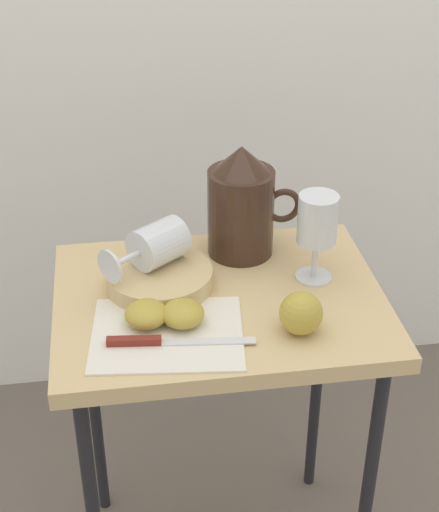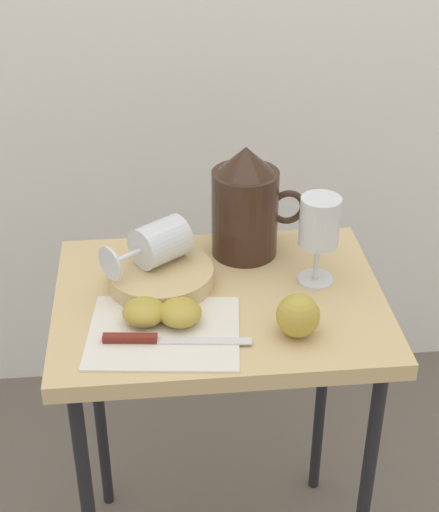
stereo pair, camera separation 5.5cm
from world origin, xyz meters
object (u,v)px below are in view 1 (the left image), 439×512
apple_half_left (146,314)px  apple_half_right (183,314)px  wine_glass_tipped_near (157,244)px  knife (159,341)px  wine_glass_upright (317,224)px  basket_tray (160,279)px  table (219,330)px  apple_whole (301,313)px  pitcher (241,210)px

apple_half_left → apple_half_right: (0.06, -0.01, 0.00)m
wine_glass_tipped_near → knife: bearing=-94.3°
wine_glass_upright → knife: wine_glass_upright is taller
basket_tray → wine_glass_tipped_near: bearing=92.4°
table → apple_whole: (0.11, -0.12, 0.11)m
table → apple_half_left: 0.17m
wine_glass_tipped_near → knife: wine_glass_tipped_near is taller
wine_glass_upright → wine_glass_tipped_near: bearing=172.8°
wine_glass_tipped_near → apple_half_left: bearing=-102.4°
knife → apple_half_right: bearing=47.8°
wine_glass_upright → wine_glass_tipped_near: 0.28m
knife → wine_glass_tipped_near: bearing=85.7°
apple_half_left → apple_whole: apple_whole is taller
apple_half_left → knife: apple_half_left is taller
pitcher → wine_glass_tipped_near: size_ratio=1.30×
basket_tray → pitcher: pitcher is taller
wine_glass_tipped_near → knife: size_ratio=0.70×
table → wine_glass_upright: (0.17, 0.03, 0.18)m
wine_glass_upright → apple_whole: (-0.06, -0.15, -0.07)m
apple_half_left → wine_glass_tipped_near: bearing=77.6°
basket_tray → pitcher: 0.20m
apple_half_left → apple_whole: (0.24, -0.05, 0.01)m
pitcher → apple_whole: pitcher is taller
wine_glass_tipped_near → apple_whole: 0.28m
table → knife: bearing=-133.0°
pitcher → knife: size_ratio=0.91×
table → apple_half_right: 0.14m
wine_glass_tipped_near → knife: (-0.01, -0.19, -0.06)m
table → apple_whole: 0.19m
basket_tray → apple_half_left: 0.11m
apple_whole → basket_tray: bearing=142.8°
basket_tray → wine_glass_tipped_near: (-0.00, 0.02, 0.05)m
apple_half_right → apple_whole: (0.18, -0.04, 0.01)m
basket_tray → apple_whole: size_ratio=2.63×
wine_glass_upright → apple_half_right: size_ratio=2.32×
pitcher → knife: bearing=-123.5°
basket_tray → wine_glass_upright: 0.29m
table → pitcher: bearing=66.7°
pitcher → table: bearing=-113.3°
knife → pitcher: bearing=56.5°
apple_half_left → wine_glass_upright: bearing=18.2°
table → apple_half_left: size_ratio=9.64×
pitcher → apple_half_left: size_ratio=3.02×
pitcher → wine_glass_tipped_near: (-0.16, -0.08, -0.01)m
wine_glass_tipped_near → apple_whole: wine_glass_tipped_near is taller
apple_half_left → basket_tray: bearing=74.6°
apple_half_right → basket_tray: bearing=103.3°
table → wine_glass_tipped_near: wine_glass_tipped_near is taller
table → knife: (-0.11, -0.12, 0.08)m
wine_glass_upright → wine_glass_tipped_near: (-0.27, 0.03, -0.04)m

